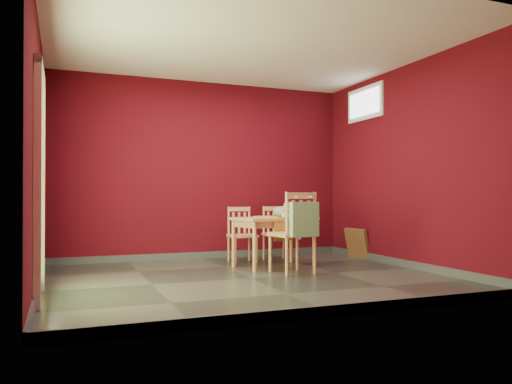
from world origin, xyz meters
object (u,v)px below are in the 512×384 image
object	(u,v)px
chair_near	(294,232)
picture_frame	(357,243)
chair_far_right	(277,233)
cat	(282,210)
dining_table	(274,223)
chair_far_left	(242,234)
tote_bag	(304,219)

from	to	relation	value
chair_near	picture_frame	distance (m)	1.88
chair_far_right	picture_frame	bearing A→B (deg)	-11.26
cat	picture_frame	xyz separation A→B (m)	(1.47, 0.44, -0.54)
dining_table	chair_far_right	size ratio (longest dim) A/B	1.47
chair_far_right	cat	xyz separation A→B (m)	(-0.23, -0.68, 0.36)
picture_frame	chair_far_left	bearing A→B (deg)	172.32
dining_table	chair_far_right	world-z (taller)	chair_far_right
chair_far_right	chair_near	world-z (taller)	chair_near
dining_table	chair_far_left	size ratio (longest dim) A/B	1.47
chair_near	picture_frame	bearing A→B (deg)	33.16
chair_far_right	tote_bag	size ratio (longest dim) A/B	1.66
dining_table	picture_frame	distance (m)	1.65
dining_table	chair_near	xyz separation A→B (m)	(0.00, -0.61, -0.07)
chair_far_left	cat	distance (m)	0.84
chair_far_left	tote_bag	xyz separation A→B (m)	(0.25, -1.49, 0.27)
chair_far_left	cat	xyz separation A→B (m)	(0.32, -0.68, 0.36)
tote_bag	cat	distance (m)	0.82
cat	chair_far_right	bearing A→B (deg)	83.86
tote_bag	cat	bearing A→B (deg)	84.97
chair_far_right	chair_near	xyz separation A→B (m)	(-0.32, -1.26, 0.10)
picture_frame	chair_near	bearing A→B (deg)	-146.84
chair_far_right	picture_frame	distance (m)	1.27
chair_near	tote_bag	world-z (taller)	chair_near
tote_bag	chair_far_right	bearing A→B (deg)	78.62
dining_table	cat	size ratio (longest dim) A/B	2.86
picture_frame	cat	bearing A→B (deg)	-163.33
dining_table	chair_far_right	distance (m)	0.75
tote_bag	chair_far_left	bearing A→B (deg)	99.65
cat	picture_frame	bearing A→B (deg)	29.04
chair_far_right	tote_bag	distance (m)	1.55
tote_bag	picture_frame	xyz separation A→B (m)	(1.54, 1.25, -0.45)
dining_table	picture_frame	xyz separation A→B (m)	(1.56, 0.40, -0.36)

